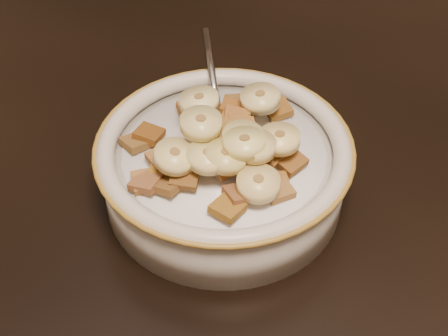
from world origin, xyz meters
The scene contains 48 objects.
table centered at (0.00, 0.00, 0.73)m, with size 1.40×0.90×0.04m, color black.
chair centered at (-0.08, 0.79, 0.47)m, with size 0.41×0.41×0.93m, color #2F1F13.
cereal_bowl centered at (-0.04, 0.01, 0.77)m, with size 0.19×0.19×0.05m, color beige.
milk centered at (-0.04, 0.01, 0.80)m, with size 0.16×0.16×0.00m, color white.
spoon centered at (-0.06, 0.03, 0.80)m, with size 0.03×0.05×0.01m, color #A1A1A1.
cereal_square_0 centered at (-0.06, 0.05, 0.81)m, with size 0.02×0.02×0.01m, color olive.
cereal_square_1 centered at (-0.06, -0.04, 0.80)m, with size 0.02×0.02×0.01m, color #9C6C1B.
cereal_square_2 centered at (-0.09, 0.03, 0.80)m, with size 0.02×0.02×0.01m, color brown.
cereal_square_3 centered at (-0.01, 0.00, 0.81)m, with size 0.02×0.02×0.01m, color brown.
cereal_square_4 centered at (-0.07, -0.03, 0.81)m, with size 0.02×0.02×0.01m, color olive.
cereal_square_5 centered at (-0.10, -0.01, 0.80)m, with size 0.02×0.02×0.01m, color brown.
cereal_square_6 centered at (-0.04, 0.00, 0.82)m, with size 0.02×0.02×0.01m, color brown.
cereal_square_7 centered at (-0.02, 0.01, 0.82)m, with size 0.02×0.02×0.01m, color #8E5017.
cereal_square_8 centered at (-0.06, -0.02, 0.81)m, with size 0.02×0.02×0.01m, color #9D5C21.
cereal_square_9 centered at (-0.05, -0.05, 0.80)m, with size 0.02×0.02×0.01m, color brown.
cereal_square_10 centered at (-0.04, 0.02, 0.82)m, with size 0.02×0.02×0.01m, color #966026.
cereal_square_11 centered at (-0.02, 0.01, 0.81)m, with size 0.02×0.02×0.01m, color brown.
cereal_square_12 centered at (-0.04, 0.00, 0.82)m, with size 0.02×0.02×0.01m, color brown.
cereal_square_13 centered at (-0.03, 0.02, 0.82)m, with size 0.02×0.02×0.01m, color brown.
cereal_square_14 centered at (-0.05, 0.06, 0.80)m, with size 0.02×0.02×0.01m, color brown.
cereal_square_15 centered at (-0.04, -0.04, 0.81)m, with size 0.02×0.02×0.01m, color brown.
cereal_square_16 centered at (-0.04, 0.00, 0.82)m, with size 0.02×0.02×0.01m, color olive.
cereal_square_17 centered at (0.00, -0.05, 0.80)m, with size 0.02×0.02×0.01m, color #9D6D1B.
cereal_square_18 centered at (0.00, -0.03, 0.81)m, with size 0.02×0.02×0.01m, color brown.
cereal_square_19 centered at (-0.05, 0.04, 0.81)m, with size 0.02×0.02×0.01m, color brown.
cereal_square_20 centered at (-0.07, -0.06, 0.80)m, with size 0.02×0.02×0.01m, color #985A2C.
cereal_square_21 centered at (-0.07, -0.06, 0.80)m, with size 0.02×0.02×0.01m, color brown.
cereal_square_22 centered at (-0.08, 0.03, 0.81)m, with size 0.02×0.02×0.01m, color brown.
cereal_square_23 centered at (-0.02, -0.02, 0.81)m, with size 0.02×0.02×0.01m, color brown.
cereal_square_24 centered at (-0.04, 0.02, 0.82)m, with size 0.02×0.02×0.01m, color #996429.
cereal_square_25 centered at (-0.10, -0.03, 0.80)m, with size 0.02×0.02×0.01m, color brown.
cereal_square_26 centered at (-0.03, 0.07, 0.80)m, with size 0.02×0.02×0.01m, color #905A20.
cereal_square_27 centered at (0.00, 0.01, 0.81)m, with size 0.02×0.02×0.01m, color brown.
cereal_square_28 centered at (0.02, -0.01, 0.80)m, with size 0.02×0.02×0.01m, color olive.
cereal_square_29 centered at (0.01, 0.02, 0.81)m, with size 0.02×0.02×0.01m, color brown.
cereal_square_30 centered at (0.01, -0.01, 0.80)m, with size 0.02×0.02×0.01m, color #8C5C1F.
banana_slice_0 centered at (0.01, -0.02, 0.81)m, with size 0.03×0.03×0.01m, color #F3C974.
banana_slice_1 centered at (-0.05, -0.04, 0.82)m, with size 0.03×0.03×0.01m, color #E1CB72.
banana_slice_2 centered at (-0.03, 0.05, 0.82)m, with size 0.03×0.03×0.01m, color #D4CA70.
banana_slice_3 centered at (-0.02, 0.00, 0.83)m, with size 0.03×0.03×0.01m, color #E5CC80.
banana_slice_4 centered at (-0.04, 0.06, 0.82)m, with size 0.03×0.03×0.01m, color beige.
banana_slice_5 centered at (-0.05, -0.01, 0.83)m, with size 0.03×0.03×0.01m, color tan.
banana_slice_6 centered at (-0.02, -0.02, 0.82)m, with size 0.03×0.03×0.01m, color #D9CD6E.
banana_slice_7 centered at (-0.01, 0.00, 0.82)m, with size 0.03×0.03×0.01m, color #FFED9D.
banana_slice_8 centered at (-0.01, -0.01, 0.83)m, with size 0.03×0.03×0.01m, color #FDEB96.
banana_slice_9 centered at (-0.03, -0.03, 0.82)m, with size 0.03×0.03×0.01m, color #FFEF86.
banana_slice_10 centered at (0.00, 0.02, 0.82)m, with size 0.03×0.03×0.01m, color #F9E287.
banana_slice_11 centered at (-0.07, 0.02, 0.83)m, with size 0.03×0.03×0.01m, color beige.
Camera 1 is at (0.15, -0.29, 1.13)m, focal length 50.00 mm.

